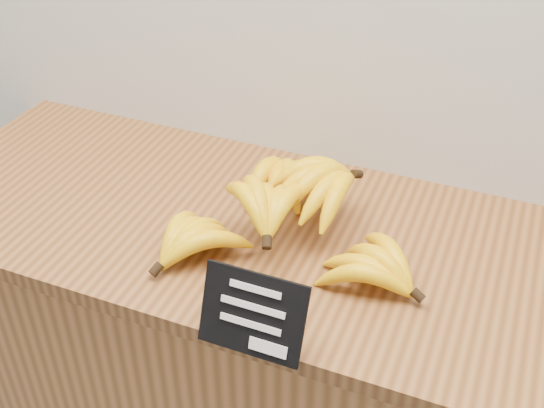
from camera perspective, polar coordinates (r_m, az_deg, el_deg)
The scene contains 4 objects.
counter at distance 1.54m, azimuth 0.73°, elevation -16.36°, with size 1.50×0.50×0.90m, color #AD6F37.
counter_top at distance 1.21m, azimuth 0.89°, elevation -2.75°, with size 1.40×0.54×0.03m, color brown.
chalkboard_sign at distance 0.96m, azimuth -1.65°, elevation -9.21°, with size 0.15×0.01×0.12m, color black.
banana_pile at distance 1.16m, azimuth 1.28°, elevation -0.64°, with size 0.48×0.39×0.11m.
Camera 1 is at (0.14, 1.87, 1.67)m, focal length 45.00 mm.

